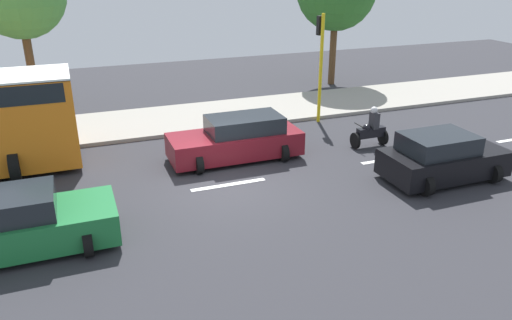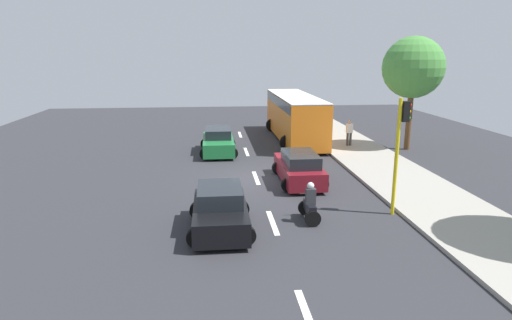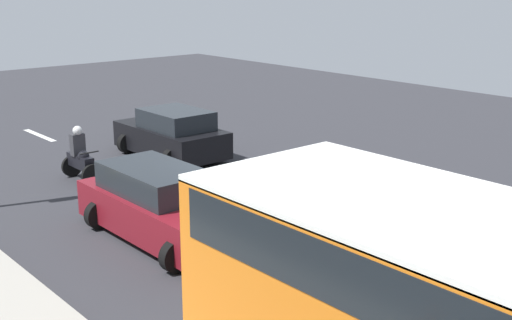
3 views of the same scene
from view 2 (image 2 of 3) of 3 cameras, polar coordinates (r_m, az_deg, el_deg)
The scene contains 15 objects.
ground_plane at distance 22.17m, azimuth 0.01°, elevation -2.46°, with size 40.00×60.00×0.10m, color #2D2D33.
sidewalk at distance 23.86m, azimuth 16.98°, elevation -1.58°, with size 4.00×60.00×0.15m, color #9E998E.
lane_stripe_far_north at distance 11.24m, azimuth 6.64°, elevation -19.37°, with size 0.20×2.40×0.01m, color white.
lane_stripe_north at distance 16.51m, azimuth 2.15°, elevation -8.05°, with size 0.20×2.40×0.01m, color white.
lane_stripe_mid at distance 22.15m, azimuth 0.01°, elevation -2.32°, with size 0.20×2.40×0.01m, color white.
lane_stripe_south at distance 27.94m, azimuth -1.25°, elevation 1.07°, with size 0.20×2.40×0.01m, color white.
lane_stripe_far_south at distance 33.81m, azimuth -2.08°, elevation 3.29°, with size 0.20×2.40×0.01m, color white.
car_green at distance 27.60m, azimuth -4.89°, elevation 2.36°, with size 2.27×4.52×1.52m.
car_black at distance 15.69m, azimuth -4.64°, elevation -6.52°, with size 2.27×3.87×1.52m.
car_maroon at distance 21.33m, azimuth 5.56°, elevation -1.05°, with size 2.18×4.55×1.52m.
city_bus at distance 31.70m, azimuth 5.00°, elevation 5.91°, with size 3.20×11.00×3.16m.
motorcycle at distance 16.54m, azimuth 6.92°, elevation -5.74°, with size 0.60×1.30×1.53m.
pedestrian_near_signal at distance 29.61m, azimuth 11.92°, elevation 3.57°, with size 0.40×0.24×1.69m.
traffic_light_corner at distance 17.40m, azimuth 18.07°, elevation 2.45°, with size 0.49×0.24×4.50m.
street_tree_north at distance 29.69m, azimuth 19.57°, elevation 11.12°, with size 3.81×3.81×7.11m.
Camera 2 is at (-2.17, -21.18, 6.13)m, focal length 31.08 mm.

